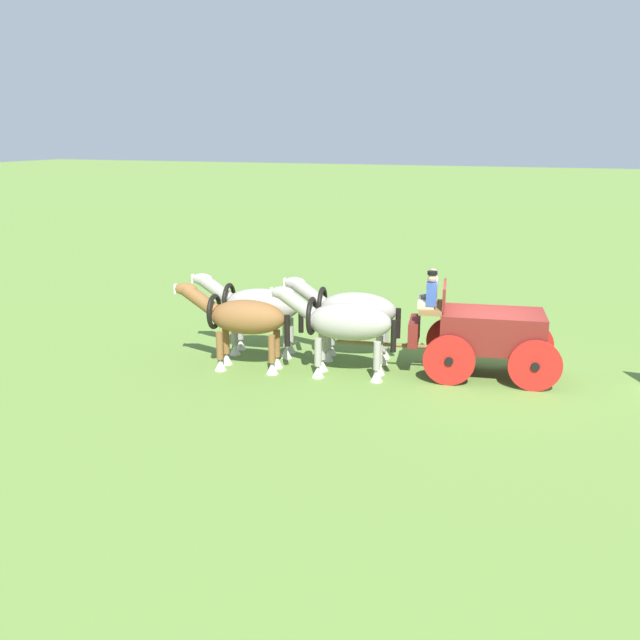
{
  "coord_description": "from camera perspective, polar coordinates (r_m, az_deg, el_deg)",
  "views": [
    {
      "loc": [
        -1.81,
        16.49,
        5.89
      ],
      "look_at": [
        4.27,
        0.63,
        1.2
      ],
      "focal_mm": 38.28,
      "sensor_mm": 36.0,
      "label": 1
    }
  ],
  "objects": [
    {
      "name": "ground_plane",
      "position": [
        17.6,
        13.9,
        -4.59
      ],
      "size": [
        220.0,
        220.0,
        0.0
      ],
      "primitive_type": "plane",
      "color": "olive"
    },
    {
      "name": "show_wagon",
      "position": [
        17.24,
        13.55,
        -0.92
      ],
      "size": [
        5.53,
        2.24,
        2.68
      ],
      "color": "maroon",
      "rests_on": "ground"
    },
    {
      "name": "draft_horse_rear_near",
      "position": [
        16.75,
        1.98,
        -0.3
      ],
      "size": [
        3.12,
        1.27,
        2.22
      ],
      "color": "#9E998E",
      "rests_on": "ground"
    },
    {
      "name": "draft_horse_rear_off",
      "position": [
        18.0,
        2.67,
        0.72
      ],
      "size": [
        3.11,
        1.28,
        2.18
      ],
      "color": "#9E998E",
      "rests_on": "ground"
    },
    {
      "name": "draft_horse_lead_near",
      "position": [
        17.36,
        -6.55,
        0.08
      ],
      "size": [
        2.99,
        1.2,
        2.19
      ],
      "color": "brown",
      "rests_on": "ground"
    },
    {
      "name": "draft_horse_lead_off",
      "position": [
        18.56,
        -5.31,
        1.11
      ],
      "size": [
        3.1,
        1.25,
        2.18
      ],
      "color": "#9E998E",
      "rests_on": "ground"
    }
  ]
}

